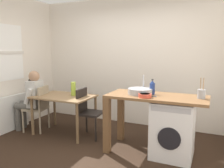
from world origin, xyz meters
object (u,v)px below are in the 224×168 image
object	(u,v)px
washing_machine	(173,129)
utensil_crock	(201,94)
dining_table	(64,101)
vase	(73,89)
bottle_tall_green	(152,87)
chair_opposite	(87,110)
chair_person_seat	(39,106)
seated_person	(31,97)
mixing_bowl	(145,95)

from	to	relation	value
washing_machine	utensil_crock	world-z (taller)	utensil_crock
dining_table	vase	size ratio (longest dim) A/B	4.24
bottle_tall_green	utensil_crock	xyz separation A→B (m)	(0.72, -0.02, -0.04)
dining_table	bottle_tall_green	size ratio (longest dim) A/B	4.62
chair_opposite	bottle_tall_green	world-z (taller)	bottle_tall_green
bottle_tall_green	utensil_crock	bearing A→B (deg)	-1.62
chair_person_seat	vase	bearing A→B (deg)	-87.70
dining_table	washing_machine	distance (m)	2.08
seated_person	utensil_crock	xyz separation A→B (m)	(3.14, 0.04, 0.32)
mixing_bowl	seated_person	bearing A→B (deg)	174.97
chair_opposite	bottle_tall_green	xyz separation A→B (m)	(1.24, -0.10, 0.52)
dining_table	chair_opposite	size ratio (longest dim) A/B	1.22
dining_table	mixing_bowl	bearing A→B (deg)	-11.06
bottle_tall_green	mixing_bowl	size ratio (longest dim) A/B	1.23
chair_person_seat	chair_opposite	distance (m)	1.03
seated_person	dining_table	bearing A→B (deg)	-92.91
dining_table	mixing_bowl	size ratio (longest dim) A/B	5.68
chair_opposite	seated_person	distance (m)	1.20
dining_table	seated_person	world-z (taller)	seated_person
chair_opposite	dining_table	bearing A→B (deg)	-88.44
chair_opposite	utensil_crock	size ratio (longest dim) A/B	3.00
bottle_tall_green	washing_machine	bearing A→B (deg)	-11.74
bottle_tall_green	chair_opposite	bearing A→B (deg)	175.25
seated_person	washing_machine	xyz separation A→B (m)	(2.77, -0.01, -0.24)
seated_person	bottle_tall_green	world-z (taller)	seated_person
bottle_tall_green	vase	bearing A→B (deg)	174.24
seated_person	bottle_tall_green	distance (m)	2.45
seated_person	utensil_crock	world-z (taller)	utensil_crock
washing_machine	bottle_tall_green	world-z (taller)	bottle_tall_green
mixing_bowl	dining_table	bearing A→B (deg)	168.94
vase	chair_person_seat	bearing A→B (deg)	-165.22
dining_table	washing_machine	size ratio (longest dim) A/B	1.28
mixing_bowl	vase	bearing A→B (deg)	164.36
chair_opposite	washing_machine	world-z (taller)	chair_opposite
mixing_bowl	washing_machine	bearing A→B (deg)	27.01
utensil_crock	bottle_tall_green	bearing A→B (deg)	178.38
chair_person_seat	chair_opposite	world-z (taller)	same
bottle_tall_green	vase	size ratio (longest dim) A/B	0.92
vase	chair_opposite	bearing A→B (deg)	-9.58
mixing_bowl	chair_opposite	bearing A→B (deg)	162.77
chair_opposite	washing_machine	xyz separation A→B (m)	(1.59, -0.18, -0.08)
seated_person	mixing_bowl	bearing A→B (deg)	-107.50
bottle_tall_green	seated_person	bearing A→B (deg)	-178.57
mixing_bowl	chair_person_seat	bearing A→B (deg)	173.74
bottle_tall_green	mixing_bowl	distance (m)	0.28
chair_person_seat	bottle_tall_green	distance (m)	2.32
seated_person	utensil_crock	size ratio (longest dim) A/B	4.01
mixing_bowl	utensil_crock	size ratio (longest dim) A/B	0.65
dining_table	vase	distance (m)	0.29
washing_machine	mixing_bowl	bearing A→B (deg)	-152.99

